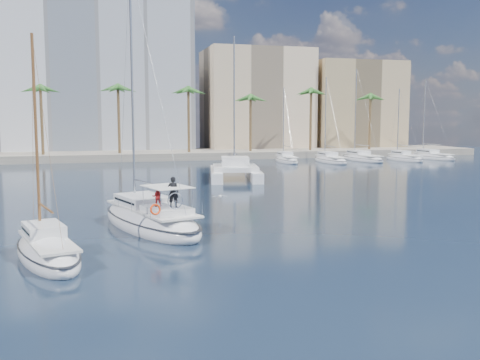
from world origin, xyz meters
name	(u,v)px	position (x,y,z in m)	size (l,w,h in m)	color
ground	(244,229)	(0.00, 0.00, 0.00)	(160.00, 160.00, 0.00)	black
quay	(149,155)	(0.00, 61.00, 0.60)	(120.00, 14.00, 1.20)	gray
building_modern	(75,79)	(-12.00, 73.00, 14.00)	(42.00, 16.00, 28.00)	silver
building_beige	(256,102)	(22.00, 70.00, 10.00)	(20.00, 14.00, 20.00)	beige
building_tan_right	(354,108)	(42.00, 68.00, 9.00)	(18.00, 12.00, 18.00)	tan
palm_centre	(150,97)	(0.00, 57.00, 10.28)	(3.60, 3.60, 12.30)	brown
palm_right	(342,99)	(34.00, 57.00, 10.28)	(3.60, 3.60, 12.30)	brown
main_sloop	(150,219)	(-5.56, 1.81, 0.53)	(7.16, 12.29, 17.38)	white
small_sloop	(47,251)	(-11.11, -4.52, 0.42)	(4.63, 8.47, 11.61)	white
catamaran	(235,169)	(6.42, 26.74, 1.12)	(7.52, 11.78, 16.04)	white
seagull	(220,196)	(0.05, 6.80, 1.08)	(1.16, 0.50, 0.21)	silver
moored_yacht_a	(286,162)	(20.00, 47.00, 0.00)	(2.72, 9.35, 11.90)	white
moored_yacht_b	(330,162)	(26.50, 45.00, 0.00)	(3.14, 10.78, 13.72)	white
moored_yacht_c	(362,161)	(33.00, 47.00, 0.00)	(3.55, 12.21, 15.54)	white
moored_yacht_d	(404,161)	(39.50, 45.00, 0.00)	(2.72, 9.35, 11.90)	white
moored_yacht_e	(432,159)	(46.00, 47.00, 0.00)	(3.14, 10.78, 13.72)	white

